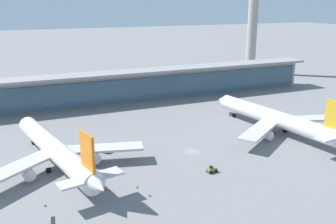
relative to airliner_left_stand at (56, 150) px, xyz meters
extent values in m
plane|color=slate|center=(42.21, -4.33, -5.50)|extent=(1200.00, 1200.00, 0.00)
cylinder|color=white|center=(-0.27, 1.31, 0.02)|extent=(17.02, 55.22, 5.82)
cone|color=white|center=(-6.41, 30.60, 0.02)|extent=(6.66, 6.30, 5.70)
cone|color=white|center=(5.80, -27.69, 0.60)|extent=(6.44, 7.34, 5.24)
cube|color=black|center=(-5.73, 27.34, 1.04)|extent=(4.77, 3.25, 0.70)
cube|color=#B7BABF|center=(-11.51, -6.22, -1.00)|extent=(23.75, 20.46, 0.70)
cube|color=#B7BABF|center=(13.04, -1.07, -1.00)|extent=(25.90, 12.37, 0.70)
cylinder|color=silver|center=(-8.45, -6.18, -3.00)|extent=(4.01, 4.78, 3.21)
cylinder|color=silver|center=(10.22, -2.27, -3.00)|extent=(4.01, 4.78, 3.21)
cube|color=orange|center=(4.77, -22.75, 7.45)|extent=(2.13, 7.02, 9.03)
cube|color=#B7BABF|center=(4.97, -23.74, 0.89)|extent=(16.62, 7.61, 0.50)
cylinder|color=black|center=(-2.80, -2.29, -4.80)|extent=(1.47, 1.62, 1.40)
cylinder|color=black|center=(3.49, -0.98, -4.80)|extent=(1.47, 1.62, 1.40)
cylinder|color=black|center=(-4.80, 22.92, -4.80)|extent=(1.47, 1.62, 1.40)
cylinder|color=white|center=(78.88, 0.74, 0.02)|extent=(13.78, 55.46, 5.82)
cone|color=white|center=(74.53, 30.35, 0.02)|extent=(6.41, 6.01, 5.70)
cube|color=black|center=(75.01, 27.05, 1.04)|extent=(4.67, 3.02, 0.70)
cube|color=#B7BABF|center=(67.21, -6.09, -1.00)|extent=(24.34, 19.46, 0.70)
cube|color=#B7BABF|center=(92.03, -2.45, -1.00)|extent=(25.86, 13.72, 0.70)
cylinder|color=silver|center=(70.27, -6.24, -3.00)|extent=(3.79, 4.64, 3.21)
cylinder|color=silver|center=(89.13, -3.46, -3.00)|extent=(3.79, 4.64, 3.21)
cube|color=gold|center=(82.46, -23.58, 7.45)|extent=(1.72, 7.05, 9.03)
cube|color=#B7BABF|center=(82.60, -24.58, 0.89)|extent=(16.53, 6.70, 0.50)
cylinder|color=black|center=(76.14, -2.70, -4.80)|extent=(1.40, 1.57, 1.40)
cylinder|color=black|center=(82.49, -1.77, -4.80)|extent=(1.40, 1.57, 1.40)
cylinder|color=black|center=(75.67, 22.59, -4.80)|extent=(1.40, 1.57, 1.40)
cube|color=#B21E1E|center=(95.41, 2.50, -4.30)|extent=(3.03, 2.84, 1.50)
cylinder|color=silver|center=(93.34, 6.83, -3.60)|extent=(4.31, 5.96, 2.10)
cylinder|color=black|center=(96.00, 3.83, -5.05)|extent=(0.64, 0.93, 0.90)
cylinder|color=black|center=(94.01, 2.88, -5.05)|extent=(0.64, 0.93, 0.90)
cylinder|color=black|center=(93.54, 8.97, -5.05)|extent=(0.64, 0.93, 0.90)
cylinder|color=black|center=(91.54, 8.02, -5.05)|extent=(0.64, 0.93, 0.90)
cube|color=#234C9E|center=(16.52, 5.70, -4.60)|extent=(3.06, 3.03, 0.90)
cube|color=black|center=(16.74, 5.91, -3.80)|extent=(0.99, 0.99, 0.70)
cylinder|color=black|center=(16.31, 4.51, -5.05)|extent=(0.84, 0.83, 0.90)
cylinder|color=black|center=(15.32, 5.53, -5.05)|extent=(0.84, 0.83, 0.90)
cylinder|color=black|center=(17.72, 5.87, -5.05)|extent=(0.84, 0.83, 0.90)
cylinder|color=black|center=(16.73, 6.90, -5.05)|extent=(0.84, 0.83, 0.90)
cube|color=olive|center=(40.17, -20.74, -4.60)|extent=(3.00, 1.92, 0.90)
cube|color=black|center=(39.88, -20.79, -3.80)|extent=(0.80, 0.80, 0.70)
cylinder|color=black|center=(41.03, -19.89, -5.05)|extent=(0.93, 0.42, 0.90)
cylinder|color=black|center=(41.25, -21.29, -5.05)|extent=(0.93, 0.42, 0.90)
cylinder|color=black|center=(39.09, -20.19, -5.05)|extent=(0.93, 0.42, 0.90)
cylinder|color=black|center=(39.32, -21.60, -5.05)|extent=(0.93, 0.42, 0.90)
cube|color=#9E998E|center=(42.21, 66.02, 1.50)|extent=(199.35, 8.00, 14.00)
cube|color=#3D5B70|center=(42.21, 61.72, 0.80)|extent=(195.36, 0.50, 11.20)
cube|color=gray|center=(42.21, 64.02, 9.10)|extent=(203.33, 12.80, 1.20)
cylinder|color=#9E998E|center=(141.91, 105.59, 28.60)|extent=(6.40, 6.40, 68.20)
cone|color=orange|center=(-5.76, -21.30, -5.15)|extent=(0.44, 0.44, 0.70)
cube|color=black|center=(-5.76, -21.30, -5.48)|extent=(0.62, 0.62, 0.04)
cone|color=orange|center=(18.97, -26.59, -5.15)|extent=(0.44, 0.44, 0.70)
cube|color=black|center=(18.97, -26.59, -5.48)|extent=(0.62, 0.62, 0.04)
cone|color=orange|center=(9.86, -19.12, -5.15)|extent=(0.44, 0.44, 0.70)
cube|color=black|center=(9.86, -19.12, -5.48)|extent=(0.62, 0.62, 0.04)
cone|color=orange|center=(17.50, -21.12, -5.15)|extent=(0.44, 0.44, 0.70)
cube|color=black|center=(17.50, -21.12, -5.48)|extent=(0.62, 0.62, 0.04)
camera|label=1|loc=(-10.73, -106.87, 41.67)|focal=40.47mm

